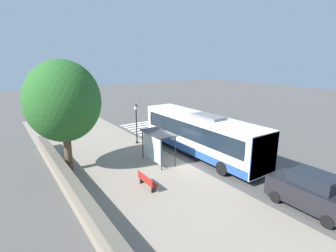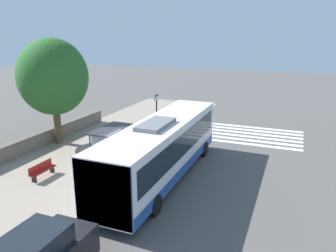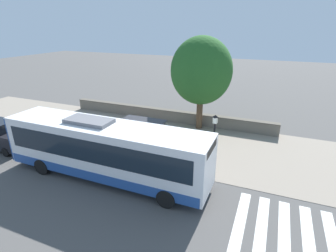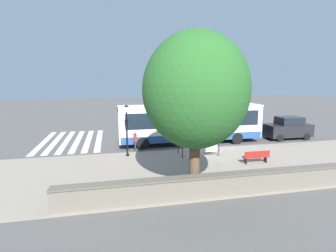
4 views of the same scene
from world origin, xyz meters
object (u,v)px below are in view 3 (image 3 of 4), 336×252
pedestrian (196,166)px  street_lamp_near (214,139)px  bus_shelter (144,126)px  parked_car_behind_bus (1,135)px  bench (126,127)px  shade_tree (201,71)px  bus (105,149)px

pedestrian → street_lamp_near: street_lamp_near is taller
bus_shelter → parked_car_behind_bus: (3.40, -9.96, -0.99)m
bench → shade_tree: 7.78m
bus_shelter → pedestrian: bearing=64.2°
bus → shade_tree: bearing=163.7°
bus_shelter → pedestrian: size_ratio=1.91×
street_lamp_near → shade_tree: 7.94m
bus_shelter → street_lamp_near: size_ratio=0.81×
pedestrian → street_lamp_near: size_ratio=0.42×
pedestrian → shade_tree: bearing=-165.1°
street_lamp_near → parked_car_behind_bus: street_lamp_near is taller
bench → shade_tree: (-3.29, 5.40, 4.53)m
street_lamp_near → pedestrian: bearing=-29.4°
bench → parked_car_behind_bus: size_ratio=0.43×
bench → street_lamp_near: (3.59, 8.24, 1.77)m
street_lamp_near → bench: bearing=-113.6°
bench → street_lamp_near: street_lamp_near is taller
bus_shelter → shade_tree: bearing=158.7°
shade_tree → parked_car_behind_bus: 15.93m
bus_shelter → parked_car_behind_bus: 10.57m
bus → bus_shelter: (-3.81, 0.54, 0.15)m
pedestrian → shade_tree: shade_tree is taller
bus_shelter → pedestrian: (2.16, 4.46, -1.07)m
bus_shelter → parked_car_behind_bus: size_ratio=0.72×
bus → parked_car_behind_bus: size_ratio=2.91×
bench → bus_shelter: bearing=49.5°
bus → parked_car_behind_bus: (-0.41, -9.42, -0.84)m
bus → bench: bearing=-158.4°
pedestrian → shade_tree: (-8.09, -2.16, 4.08)m
bus_shelter → bus: bearing=-8.1°
bench → street_lamp_near: bearing=66.4°
bench → parked_car_behind_bus: 9.16m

